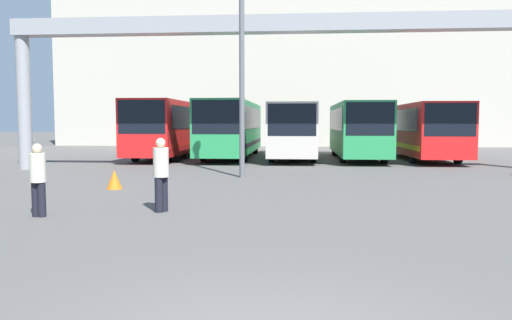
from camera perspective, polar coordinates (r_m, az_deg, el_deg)
The scene contains 11 objects.
building_backdrop at distance 49.94m, azimuth 4.51°, elevation 11.36°, with size 43.35×12.00×16.47m.
overhead_gantry at distance 21.65m, azimuth 4.10°, elevation 13.22°, with size 24.38×0.80×6.59m.
bus_slot_0 at distance 30.13m, azimuth -9.84°, elevation 3.86°, with size 2.59×10.76×3.30m.
bus_slot_1 at distance 30.11m, azimuth -2.74°, elevation 3.91°, with size 2.57×12.14×3.28m.
bus_slot_2 at distance 29.29m, azimuth 4.25°, elevation 3.69°, with size 2.54×11.02×3.10m.
bus_slot_3 at distance 29.01m, azimuth 11.50°, elevation 3.67°, with size 2.48×10.07×3.15m.
bus_slot_4 at distance 29.93m, azimuth 18.42°, elevation 3.50°, with size 2.59×10.63×3.10m.
pedestrian_near_left at distance 11.90m, azimuth -10.80°, elevation -1.45°, with size 0.36×0.36×1.74m.
pedestrian_mid_left at distance 12.10m, azimuth -23.65°, elevation -1.91°, with size 0.34×0.34×1.64m.
traffic_cone at distance 16.39m, azimuth -15.89°, elevation -2.15°, with size 0.49×0.49×0.61m.
lamp_post at distance 19.13m, azimuth -1.63°, elevation 10.88°, with size 0.36×0.36×7.86m.
Camera 1 is at (0.27, -4.28, 2.11)m, focal length 35.00 mm.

